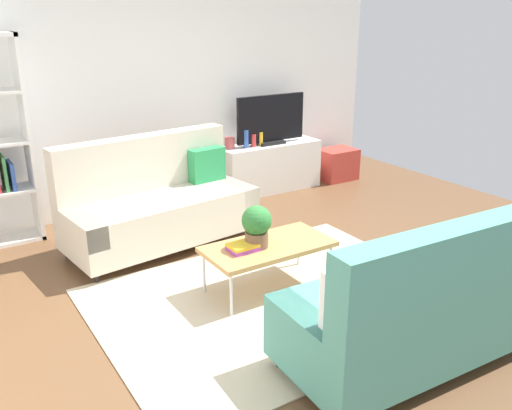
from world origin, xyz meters
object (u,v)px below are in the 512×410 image
at_px(bottle_2, 261,139).
at_px(coffee_table, 268,247).
at_px(table_book_0, 243,248).
at_px(tv_console, 269,167).
at_px(tv, 271,120).
at_px(bottle_1, 254,141).
at_px(storage_trunk, 337,164).
at_px(bottle_0, 246,139).
at_px(couch_beige, 158,203).
at_px(couch_green, 422,304).
at_px(potted_plant, 257,225).
at_px(vase_0, 230,143).

bearing_deg(bottle_2, coffee_table, -121.66).
bearing_deg(table_book_0, tv_console, 51.87).
xyz_separation_m(tv, bottle_1, (-0.28, -0.02, -0.23)).
bearing_deg(tv_console, storage_trunk, -5.19).
height_order(table_book_0, bottle_0, bottle_0).
xyz_separation_m(couch_beige, storage_trunk, (3.07, 0.80, -0.22)).
bearing_deg(coffee_table, couch_beige, 105.53).
height_order(couch_green, tv_console, couch_green).
height_order(tv_console, table_book_0, tv_console).
height_order(tv, bottle_1, tv).
xyz_separation_m(couch_green, coffee_table, (-0.28, 1.42, -0.05)).
bearing_deg(bottle_2, storage_trunk, -2.72).
bearing_deg(potted_plant, couch_beige, 101.49).
xyz_separation_m(table_book_0, bottle_0, (1.42, 2.27, 0.32)).
bearing_deg(storage_trunk, tv, 175.84).
xyz_separation_m(couch_beige, tv, (1.97, 0.88, 0.51)).
xyz_separation_m(table_book_0, bottle_2, (1.65, 2.27, 0.29)).
relative_size(coffee_table, bottle_1, 6.76).
bearing_deg(tv, potted_plant, -126.30).
relative_size(storage_trunk, bottle_0, 2.27).
xyz_separation_m(tv_console, table_book_0, (-1.81, -2.31, 0.12)).
relative_size(couch_beige, storage_trunk, 3.82).
bearing_deg(storage_trunk, potted_plant, -141.56).
xyz_separation_m(couch_beige, table_book_0, (0.15, -1.41, -0.00)).
relative_size(couch_green, bottle_2, 10.96).
bearing_deg(storage_trunk, bottle_1, 177.51).
bearing_deg(tv_console, table_book_0, -128.13).
bearing_deg(bottle_2, couch_green, -106.93).
relative_size(couch_green, bottle_0, 8.46).
xyz_separation_m(tv_console, bottle_1, (-0.28, -0.04, 0.40)).
distance_m(potted_plant, bottle_2, 2.73).
distance_m(storage_trunk, bottle_1, 1.47).
relative_size(coffee_table, tv_console, 0.79).
relative_size(coffee_table, potted_plant, 3.04).
bearing_deg(couch_green, potted_plant, 107.86).
height_order(bottle_0, bottle_2, bottle_0).
bearing_deg(couch_beige, tv, -162.68).
height_order(coffee_table, table_book_0, table_book_0).
relative_size(tv, storage_trunk, 1.92).
bearing_deg(bottle_2, couch_beige, -154.51).
height_order(coffee_table, tv_console, tv_console).
bearing_deg(couch_green, tv, 73.58).
height_order(couch_green, table_book_0, couch_green).
distance_m(couch_green, vase_0, 3.87).
bearing_deg(bottle_1, tv, 4.11).
xyz_separation_m(couch_beige, bottle_0, (1.57, 0.86, 0.31)).
distance_m(coffee_table, bottle_2, 2.70).
bearing_deg(tv, bottle_1, -175.89).
bearing_deg(bottle_1, vase_0, 163.40).
height_order(storage_trunk, bottle_2, bottle_2).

